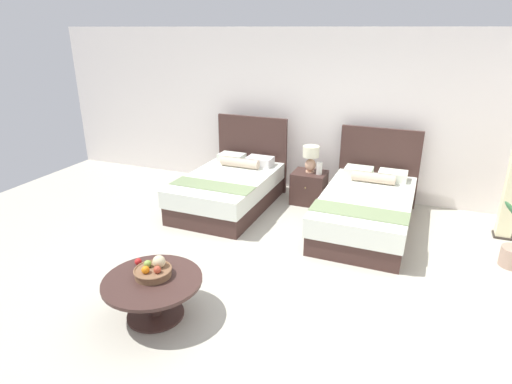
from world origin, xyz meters
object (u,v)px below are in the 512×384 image
object	(u,v)px
bed_near_window	(230,188)
vase	(319,168)
loose_apple	(138,262)
fruit_bowl	(154,270)
coffee_table	(153,289)
floor_lamp_corner	(512,189)
nightstand	(309,187)
bed_near_corner	(366,208)
table_lamp	(311,156)

from	to	relation	value
bed_near_window	vase	world-z (taller)	bed_near_window
loose_apple	fruit_bowl	bearing A→B (deg)	-22.86
vase	coffee_table	distance (m)	3.59
floor_lamp_corner	nightstand	bearing A→B (deg)	175.75
fruit_bowl	bed_near_corner	bearing A→B (deg)	58.85
floor_lamp_corner	bed_near_corner	bearing A→B (deg)	-167.30
vase	fruit_bowl	xyz separation A→B (m)	(-0.85, -3.42, -0.14)
nightstand	table_lamp	xyz separation A→B (m)	(0.00, 0.02, 0.53)
bed_near_corner	nightstand	distance (m)	1.20
bed_near_corner	table_lamp	bearing A→B (deg)	147.65
coffee_table	loose_apple	size ratio (longest dim) A/B	13.27
bed_near_corner	nightstand	size ratio (longest dim) A/B	4.14
bed_near_window	loose_apple	bearing A→B (deg)	-85.70
table_lamp	floor_lamp_corner	size ratio (longest dim) A/B	0.31
vase	bed_near_window	bearing A→B (deg)	-155.88
fruit_bowl	loose_apple	world-z (taller)	fruit_bowl
coffee_table	fruit_bowl	world-z (taller)	fruit_bowl
coffee_table	loose_apple	world-z (taller)	loose_apple
fruit_bowl	table_lamp	bearing A→B (deg)	78.88
bed_near_window	nightstand	bearing A→B (deg)	28.61
vase	loose_apple	distance (m)	3.49
coffee_table	floor_lamp_corner	distance (m)	4.86
bed_near_corner	fruit_bowl	bearing A→B (deg)	-121.15
nightstand	loose_apple	xyz separation A→B (m)	(-0.95, -3.34, 0.20)
loose_apple	floor_lamp_corner	distance (m)	4.95
table_lamp	floor_lamp_corner	world-z (taller)	floor_lamp_corner
bed_near_window	vase	bearing A→B (deg)	24.12
bed_near_corner	coffee_table	xyz separation A→B (m)	(-1.68, -2.89, 0.01)
bed_near_corner	floor_lamp_corner	xyz separation A→B (m)	(1.85, 0.42, 0.41)
nightstand	loose_apple	bearing A→B (deg)	-105.90
coffee_table	fruit_bowl	xyz separation A→B (m)	(-0.02, 0.07, 0.17)
bed_near_corner	bed_near_window	bearing A→B (deg)	-179.97
fruit_bowl	floor_lamp_corner	xyz separation A→B (m)	(3.55, 3.24, 0.23)
nightstand	coffee_table	distance (m)	3.58
bed_near_window	loose_apple	size ratio (longest dim) A/B	27.59
bed_near_window	floor_lamp_corner	xyz separation A→B (m)	(4.03, 0.42, 0.40)
loose_apple	nightstand	bearing A→B (deg)	74.10
loose_apple	bed_near_corner	bearing A→B (deg)	53.92
vase	floor_lamp_corner	world-z (taller)	floor_lamp_corner
bed_near_corner	coffee_table	distance (m)	3.35
bed_near_corner	coffee_table	size ratio (longest dim) A/B	2.27
bed_near_corner	table_lamp	size ratio (longest dim) A/B	5.11
nightstand	coffee_table	bearing A→B (deg)	-100.61
fruit_bowl	floor_lamp_corner	distance (m)	4.82
fruit_bowl	loose_apple	bearing A→B (deg)	157.14
bed_near_window	coffee_table	world-z (taller)	bed_near_window
nightstand	fruit_bowl	world-z (taller)	fruit_bowl
table_lamp	floor_lamp_corner	distance (m)	2.88
table_lamp	vase	xyz separation A→B (m)	(0.16, -0.06, -0.16)
nightstand	vase	bearing A→B (deg)	-13.81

